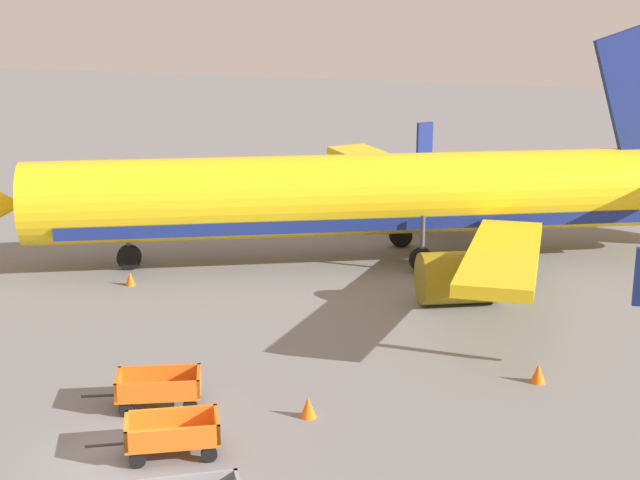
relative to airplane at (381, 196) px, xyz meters
name	(u,v)px	position (x,y,z in m)	size (l,w,h in m)	color
ground_plane	(139,461)	(-0.12, -20.85, -3.05)	(220.00, 220.00, 0.00)	slate
airplane	(381,196)	(0.00, 0.00, 0.00)	(34.59, 28.70, 11.34)	yellow
baggage_cart_second_in_row	(172,434)	(0.53, -20.22, -2.45)	(3.42, 2.49, 1.07)	orange
baggage_cart_third_in_row	(158,388)	(-1.37, -17.73, -2.45)	(3.50, 2.39, 1.07)	orange
traffic_cone_near_plane	(308,407)	(3.09, -16.76, -2.74)	(0.48, 0.48, 0.64)	orange
traffic_cone_mid_apron	(130,279)	(-8.76, -7.61, -2.77)	(0.43, 0.43, 0.56)	orange
traffic_cone_by_carts	(538,373)	(9.02, -11.76, -2.73)	(0.49, 0.49, 0.64)	orange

